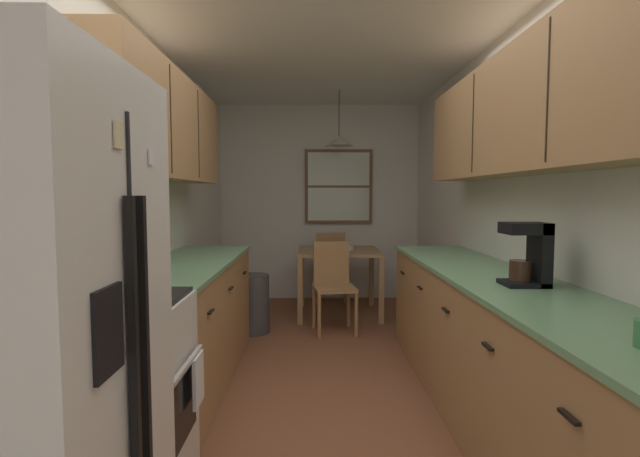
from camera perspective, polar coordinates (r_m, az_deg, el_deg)
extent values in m
plane|color=brown|center=(3.78, 0.60, -17.22)|extent=(12.00, 12.00, 0.00)
cube|color=silver|center=(3.74, -20.57, 2.32)|extent=(0.10, 9.00, 2.55)
cube|color=silver|center=(3.81, 21.41, 2.32)|extent=(0.10, 9.00, 2.55)
cube|color=silver|center=(6.17, -0.05, 3.20)|extent=(4.40, 0.10, 2.55)
cube|color=white|center=(3.72, 0.64, 23.16)|extent=(4.40, 9.00, 0.08)
cube|color=white|center=(1.62, -34.02, -14.82)|extent=(0.70, 0.73, 1.74)
cube|color=black|center=(1.48, -21.76, -18.32)|extent=(0.01, 0.01, 1.57)
cube|color=black|center=(1.44, -21.81, -18.95)|extent=(0.02, 0.02, 1.11)
cube|color=black|center=(1.51, -20.68, -17.82)|extent=(0.02, 0.02, 1.11)
cube|color=black|center=(1.27, -24.58, -11.44)|extent=(0.01, 0.15, 0.22)
cube|color=beige|center=(1.32, -23.55, 10.49)|extent=(0.01, 0.05, 0.07)
cube|color=white|center=(1.54, -20.04, 8.28)|extent=(0.01, 0.04, 0.05)
cube|color=white|center=(2.37, -24.48, -19.28)|extent=(0.62, 0.65, 0.90)
cube|color=black|center=(2.28, -16.67, -20.84)|extent=(0.01, 0.46, 0.30)
cube|color=silver|center=(2.20, -16.13, -15.92)|extent=(0.02, 0.52, 0.02)
cube|color=black|center=(2.23, -24.84, -8.34)|extent=(0.59, 0.62, 0.02)
cube|color=white|center=(2.34, -31.22, -5.73)|extent=(0.06, 0.65, 0.20)
cylinder|color=#2D2D2D|center=(2.16, -29.84, -8.48)|extent=(0.15, 0.15, 0.01)
cylinder|color=#2D2D2D|center=(2.41, -26.52, -7.10)|extent=(0.15, 0.15, 0.01)
cylinder|color=#2D2D2D|center=(2.04, -22.86, -8.97)|extent=(0.15, 0.15, 0.01)
cylinder|color=#2D2D2D|center=(2.31, -20.18, -7.42)|extent=(0.15, 0.15, 0.01)
cube|color=white|center=(2.25, -28.24, 9.97)|extent=(0.38, 0.60, 0.32)
cube|color=black|center=(2.11, -24.24, 10.51)|extent=(0.01, 0.36, 0.20)
cube|color=#2D2D33|center=(2.35, -21.66, 9.88)|extent=(0.01, 0.12, 0.20)
cube|color=#A87A4C|center=(3.59, -15.82, -11.25)|extent=(0.60, 2.03, 0.87)
cube|color=#6B9E70|center=(3.49, -15.97, -4.11)|extent=(0.63, 2.05, 0.03)
cube|color=black|center=(2.81, -13.27, -9.91)|extent=(0.02, 0.10, 0.01)
cube|color=black|center=(3.46, -10.87, -7.22)|extent=(0.02, 0.10, 0.01)
cube|color=black|center=(4.11, -9.24, -5.38)|extent=(0.02, 0.10, 0.01)
cube|color=#A87A4C|center=(3.48, -18.78, 11.72)|extent=(0.32, 2.13, 0.73)
cube|color=#2D2319|center=(3.10, -17.88, 12.70)|extent=(0.01, 0.01, 0.67)
cube|color=#2D2319|center=(3.77, -14.72, 11.20)|extent=(0.01, 0.01, 0.67)
cube|color=#A87A4C|center=(3.04, 20.92, -14.20)|extent=(0.60, 3.29, 0.87)
cube|color=#6B9E70|center=(2.93, 21.15, -5.80)|extent=(0.63, 3.31, 0.03)
cube|color=black|center=(1.71, 28.28, -19.72)|extent=(0.02, 0.10, 0.01)
cube|color=black|center=(2.27, 19.93, -13.50)|extent=(0.02, 0.10, 0.01)
cube|color=black|center=(2.87, 15.18, -9.67)|extent=(0.02, 0.10, 0.01)
cube|color=black|center=(3.49, 12.16, -7.14)|extent=(0.02, 0.10, 0.01)
cube|color=black|center=(4.12, 10.09, -5.38)|extent=(0.02, 0.10, 0.01)
cube|color=#A87A4C|center=(2.94, 24.63, 13.10)|extent=(0.32, 2.99, 0.71)
cube|color=#2D2319|center=(2.43, 26.23, 15.02)|extent=(0.01, 0.01, 0.65)
cube|color=#2D2319|center=(3.33, 18.30, 12.16)|extent=(0.01, 0.01, 0.65)
cube|color=#A87F51|center=(5.32, 2.31, -2.82)|extent=(0.92, 0.88, 0.03)
cube|color=#A87F51|center=(4.97, -2.46, -7.69)|extent=(0.06, 0.06, 0.72)
cube|color=#A87F51|center=(5.02, 7.55, -7.60)|extent=(0.06, 0.06, 0.72)
cube|color=#A87F51|center=(5.78, -2.25, -6.01)|extent=(0.06, 0.06, 0.72)
cube|color=#A87F51|center=(5.83, 6.35, -5.96)|extent=(0.06, 0.06, 0.72)
cube|color=#A87A4C|center=(4.65, 1.80, -7.35)|extent=(0.45, 0.45, 0.04)
cube|color=#A87A4C|center=(4.79, 1.40, -4.28)|extent=(0.37, 0.08, 0.45)
cylinder|color=#A87A4C|center=(4.57, 4.50, -10.59)|extent=(0.04, 0.04, 0.43)
cylinder|color=#A87A4C|center=(4.50, -0.09, -10.80)|extent=(0.04, 0.04, 0.43)
cylinder|color=#A87A4C|center=(4.91, 3.51, -9.53)|extent=(0.04, 0.04, 0.43)
cylinder|color=#A87A4C|center=(4.85, -0.75, -9.70)|extent=(0.04, 0.04, 0.43)
cube|color=#A87A4C|center=(6.07, 1.16, -4.64)|extent=(0.42, 0.42, 0.04)
cube|color=#A87A4C|center=(5.86, 1.32, -2.73)|extent=(0.37, 0.05, 0.45)
cylinder|color=#A87A4C|center=(6.28, -0.65, -6.51)|extent=(0.04, 0.04, 0.43)
cylinder|color=#A87A4C|center=(6.31, 2.68, -6.47)|extent=(0.04, 0.04, 0.43)
cylinder|color=#A87A4C|center=(5.92, -0.46, -7.16)|extent=(0.04, 0.04, 0.43)
cylinder|color=#A87A4C|center=(5.95, 3.07, -7.11)|extent=(0.04, 0.04, 0.43)
cylinder|color=black|center=(5.36, 2.36, 13.96)|extent=(0.01, 0.01, 0.52)
cone|color=#B7B2A8|center=(5.32, 2.35, 10.69)|extent=(0.32, 0.32, 0.10)
sphere|color=white|center=(5.32, 2.35, 10.90)|extent=(0.06, 0.06, 0.06)
cube|color=brown|center=(6.11, 2.30, 5.17)|extent=(0.89, 0.04, 0.97)
cube|color=silver|center=(6.09, 2.31, 5.18)|extent=(0.81, 0.01, 0.89)
cube|color=brown|center=(6.09, 2.31, 5.18)|extent=(0.81, 0.02, 0.03)
cylinder|color=#3F3F42|center=(4.74, -8.35, -9.15)|extent=(0.34, 0.34, 0.58)
cylinder|color=red|center=(2.64, -21.04, -4.74)|extent=(0.11, 0.11, 0.16)
cylinder|color=white|center=(2.63, -21.09, -2.80)|extent=(0.11, 0.11, 0.02)
cube|color=white|center=(2.39, -14.75, -17.56)|extent=(0.02, 0.16, 0.24)
cube|color=black|center=(2.68, 23.76, -6.20)|extent=(0.22, 0.18, 0.02)
cube|color=black|center=(2.69, 25.40, -2.87)|extent=(0.06, 0.18, 0.33)
cube|color=black|center=(2.65, 23.94, 0.02)|extent=(0.22, 0.18, 0.06)
cylinder|color=#331E14|center=(2.66, 23.41, -4.80)|extent=(0.11, 0.11, 0.11)
cylinder|color=silver|center=(5.32, 3.19, -2.33)|extent=(0.18, 0.18, 0.06)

